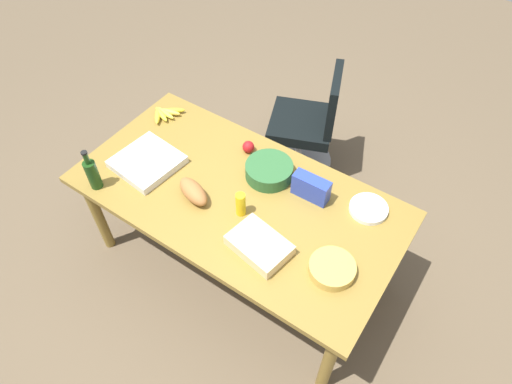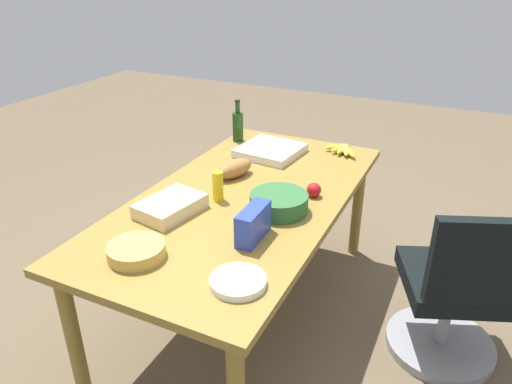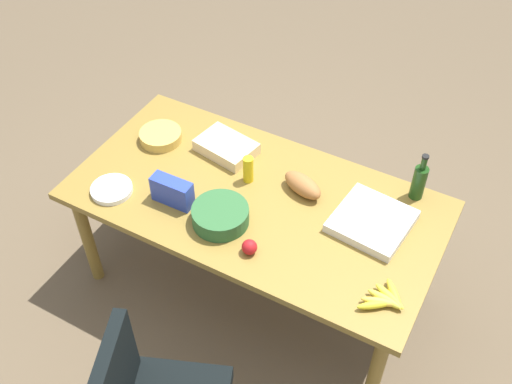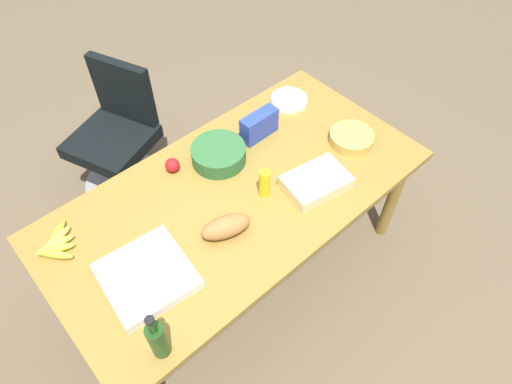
# 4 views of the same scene
# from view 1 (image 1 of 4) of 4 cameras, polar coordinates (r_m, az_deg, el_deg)

# --- Properties ---
(ground_plane) EXTENTS (10.00, 10.00, 0.00)m
(ground_plane) POSITION_cam_1_polar(r_m,az_deg,el_deg) (3.28, -1.96, -8.80)
(ground_plane) COLOR brown
(conference_table) EXTENTS (1.95, 1.01, 0.76)m
(conference_table) POSITION_cam_1_polar(r_m,az_deg,el_deg) (2.72, -2.34, -1.35)
(conference_table) COLOR olive
(conference_table) RESTS_ON ground
(office_chair) EXTENTS (0.63, 0.62, 0.91)m
(office_chair) POSITION_cam_1_polar(r_m,az_deg,el_deg) (3.65, 6.39, 7.54)
(office_chair) COLOR gray
(office_chair) RESTS_ON ground
(bread_loaf) EXTENTS (0.26, 0.18, 0.10)m
(bread_loaf) POSITION_cam_1_polar(r_m,az_deg,el_deg) (2.64, -7.89, 0.06)
(bread_loaf) COLOR #A36735
(bread_loaf) RESTS_ON conference_table
(chip_bowl) EXTENTS (0.27, 0.27, 0.06)m
(chip_bowl) POSITION_cam_1_polar(r_m,az_deg,el_deg) (2.37, 9.56, -9.48)
(chip_bowl) COLOR gold
(chip_bowl) RESTS_ON conference_table
(apple_red) EXTENTS (0.09, 0.09, 0.08)m
(apple_red) POSITION_cam_1_polar(r_m,az_deg,el_deg) (2.88, -0.96, 5.71)
(apple_red) COLOR #AE171B
(apple_red) RESTS_ON conference_table
(banana_bunch) EXTENTS (0.20, 0.24, 0.04)m
(banana_bunch) POSITION_cam_1_polar(r_m,az_deg,el_deg) (3.21, -11.38, 9.73)
(banana_bunch) COLOR yellow
(banana_bunch) RESTS_ON conference_table
(wine_bottle) EXTENTS (0.08, 0.08, 0.28)m
(wine_bottle) POSITION_cam_1_polar(r_m,az_deg,el_deg) (2.79, -19.90, 2.21)
(wine_bottle) COLOR #193D13
(wine_bottle) RESTS_ON conference_table
(chip_bag_blue) EXTENTS (0.22, 0.08, 0.15)m
(chip_bag_blue) POSITION_cam_1_polar(r_m,az_deg,el_deg) (2.62, 6.94, 0.54)
(chip_bag_blue) COLOR #293FAB
(chip_bag_blue) RESTS_ON conference_table
(pizza_box) EXTENTS (0.39, 0.39, 0.05)m
(pizza_box) POSITION_cam_1_polar(r_m,az_deg,el_deg) (2.88, -13.53, 3.72)
(pizza_box) COLOR silver
(pizza_box) RESTS_ON conference_table
(salad_bowl) EXTENTS (0.30, 0.30, 0.09)m
(salad_bowl) POSITION_cam_1_polar(r_m,az_deg,el_deg) (2.73, 1.66, 2.72)
(salad_bowl) COLOR #2C5E30
(salad_bowl) RESTS_ON conference_table
(paper_plate_stack) EXTENTS (0.25, 0.25, 0.03)m
(paper_plate_stack) POSITION_cam_1_polar(r_m,az_deg,el_deg) (2.65, 13.99, -2.06)
(paper_plate_stack) COLOR white
(paper_plate_stack) RESTS_ON conference_table
(sheet_cake) EXTENTS (0.35, 0.27, 0.07)m
(sheet_cake) POSITION_cam_1_polar(r_m,az_deg,el_deg) (2.41, 0.42, -6.71)
(sheet_cake) COLOR beige
(sheet_cake) RESTS_ON conference_table
(mustard_bottle) EXTENTS (0.07, 0.07, 0.16)m
(mustard_bottle) POSITION_cam_1_polar(r_m,az_deg,el_deg) (2.52, -1.95, -1.55)
(mustard_bottle) COLOR yellow
(mustard_bottle) RESTS_ON conference_table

